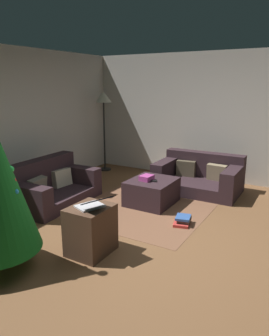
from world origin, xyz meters
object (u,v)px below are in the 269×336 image
(ottoman, at_px, (152,192))
(side_table, at_px, (91,230))
(tv_remote, at_px, (152,181))
(couch_right, at_px, (200,176))
(laptop, at_px, (92,204))
(couch_left, at_px, (51,187))
(gift_box, at_px, (147,178))
(book_stack, at_px, (183,221))
(corner_lamp, at_px, (104,103))

(ottoman, relative_size, side_table, 1.38)
(tv_remote, bearing_deg, couch_right, -20.17)
(tv_remote, distance_m, laptop, 1.80)
(tv_remote, bearing_deg, couch_left, 115.03)
(side_table, bearing_deg, tv_remote, 2.86)
(couch_right, relative_size, ottoman, 1.91)
(ottoman, relative_size, laptop, 1.71)
(ottoman, distance_m, gift_box, 0.27)
(couch_right, height_order, laptop, laptop)
(laptop, bearing_deg, tv_remote, 4.66)
(couch_right, height_order, gift_box, couch_right)
(ottoman, height_order, tv_remote, tv_remote)
(couch_right, xyz_separation_m, book_stack, (-1.63, -0.33, -0.21))
(side_table, xyz_separation_m, corner_lamp, (3.25, 2.10, 1.25))
(gift_box, bearing_deg, tv_remote, -93.19)
(couch_left, height_order, gift_box, couch_left)
(ottoman, relative_size, gift_box, 3.63)
(corner_lamp, bearing_deg, ottoman, -125.69)
(gift_box, bearing_deg, ottoman, -46.36)
(gift_box, relative_size, side_table, 0.38)
(ottoman, bearing_deg, laptop, -174.22)
(book_stack, bearing_deg, corner_lamp, 54.72)
(laptop, bearing_deg, couch_left, 58.64)
(tv_remote, bearing_deg, corner_lamp, 52.72)
(couch_left, xyz_separation_m, corner_lamp, (2.24, 0.46, 1.26))
(couch_right, height_order, tv_remote, couch_right)
(tv_remote, distance_m, side_table, 1.77)
(laptop, relative_size, corner_lamp, 0.26)
(laptop, bearing_deg, corner_lamp, 33.43)
(gift_box, bearing_deg, couch_right, -24.06)
(ottoman, relative_size, book_stack, 2.36)
(tv_remote, bearing_deg, book_stack, -122.81)
(tv_remote, bearing_deg, gift_box, 85.96)
(couch_right, xyz_separation_m, corner_lamp, (0.32, 2.42, 1.28))
(side_table, bearing_deg, book_stack, -26.47)
(laptop, distance_m, corner_lamp, 4.02)
(couch_right, distance_m, gift_box, 1.29)
(corner_lamp, bearing_deg, couch_right, -97.49)
(couch_right, bearing_deg, gift_box, 65.09)
(ottoman, xyz_separation_m, corner_lamp, (1.42, 1.97, 1.34))
(couch_left, distance_m, side_table, 1.92)
(laptop, xyz_separation_m, book_stack, (1.32, -0.59, -0.58))
(couch_left, distance_m, book_stack, 2.31)
(ottoman, distance_m, tv_remote, 0.23)
(gift_box, xyz_separation_m, tv_remote, (-0.01, -0.11, -0.03))
(couch_left, distance_m, corner_lamp, 2.61)
(couch_left, height_order, book_stack, couch_left)
(couch_right, bearing_deg, laptop, 84.04)
(couch_right, distance_m, corner_lamp, 2.76)
(couch_left, relative_size, corner_lamp, 0.86)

